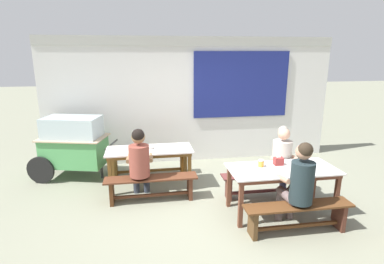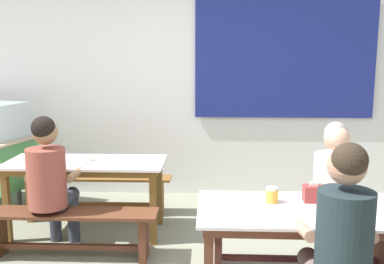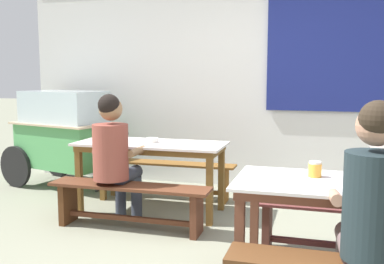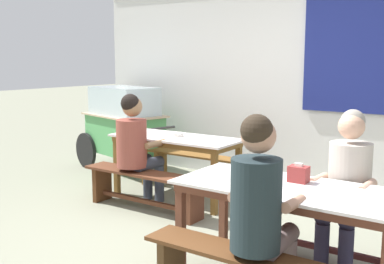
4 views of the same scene
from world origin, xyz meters
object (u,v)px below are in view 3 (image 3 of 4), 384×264
(dining_table_near, at_px, (361,195))
(food_cart, at_px, (64,132))
(dining_table_far, at_px, (151,150))
(tissue_box, at_px, (361,170))
(bench_far_front, at_px, (129,199))
(bench_near_back, at_px, (354,225))
(person_near_front, at_px, (371,206))
(condiment_jar, at_px, (315,169))
(bench_far_back, at_px, (169,175))
(soup_bowl, at_px, (152,140))
(person_left_back_turned, at_px, (114,151))

(dining_table_near, bearing_deg, food_cart, 150.08)
(dining_table_far, height_order, tissue_box, tissue_box)
(food_cart, bearing_deg, tissue_box, -28.06)
(bench_far_front, relative_size, tissue_box, 10.84)
(dining_table_far, relative_size, bench_near_back, 0.99)
(person_near_front, bearing_deg, food_cart, 144.39)
(dining_table_near, height_order, condiment_jar, condiment_jar)
(dining_table_far, height_order, bench_far_back, dining_table_far)
(person_near_front, height_order, soup_bowl, person_near_front)
(bench_far_back, bearing_deg, dining_table_near, -42.98)
(bench_far_front, height_order, person_left_back_turned, person_left_back_turned)
(person_near_front, bearing_deg, condiment_jar, 116.73)
(soup_bowl, bearing_deg, dining_table_far, -110.77)
(dining_table_far, relative_size, bench_far_front, 1.01)
(food_cart, xyz_separation_m, condiment_jar, (3.15, -1.87, 0.08))
(dining_table_near, relative_size, bench_far_back, 1.04)
(bench_near_back, bearing_deg, bench_far_back, 147.11)
(bench_far_front, relative_size, soup_bowl, 11.86)
(bench_far_front, relative_size, condiment_jar, 14.22)
(bench_far_front, xyz_separation_m, soup_bowl, (0.01, 0.58, 0.47))
(food_cart, bearing_deg, dining_table_far, -25.57)
(dining_table_near, relative_size, food_cart, 0.96)
(bench_near_back, relative_size, tissue_box, 11.06)
(dining_table_far, distance_m, person_near_front, 2.66)
(person_left_back_turned, xyz_separation_m, tissue_box, (2.15, -0.63, 0.08))
(person_near_front, distance_m, person_left_back_turned, 2.50)
(bench_far_back, relative_size, soup_bowl, 12.14)
(bench_near_back, bearing_deg, person_left_back_turned, 174.21)
(bench_far_front, height_order, condiment_jar, condiment_jar)
(dining_table_far, bearing_deg, food_cart, 154.43)
(person_near_front, bearing_deg, soup_bowl, 137.72)
(bench_far_front, bearing_deg, dining_table_far, 90.29)
(dining_table_far, height_order, dining_table_near, same)
(person_left_back_turned, bearing_deg, bench_far_front, -19.19)
(dining_table_near, relative_size, tissue_box, 11.49)
(bench_far_back, distance_m, food_cart, 1.54)
(condiment_jar, bearing_deg, bench_far_back, 134.24)
(food_cart, height_order, person_left_back_turned, person_left_back_turned)
(person_near_front, relative_size, condiment_jar, 12.07)
(dining_table_far, xyz_separation_m, condiment_jar, (1.67, -1.16, 0.13))
(dining_table_near, height_order, bench_far_front, dining_table_near)
(tissue_box, xyz_separation_m, soup_bowl, (-1.96, 1.15, -0.04))
(bench_far_back, xyz_separation_m, person_near_front, (1.98, -2.33, 0.46))
(bench_far_front, xyz_separation_m, food_cart, (-1.48, 1.27, 0.42))
(tissue_box, height_order, soup_bowl, tissue_box)
(dining_table_near, height_order, food_cart, food_cart)
(bench_far_back, xyz_separation_m, condiment_jar, (1.68, -1.72, 0.52))
(bench_far_back, relative_size, condiment_jar, 14.56)
(food_cart, bearing_deg, condiment_jar, -30.64)
(dining_table_near, height_order, person_left_back_turned, person_left_back_turned)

